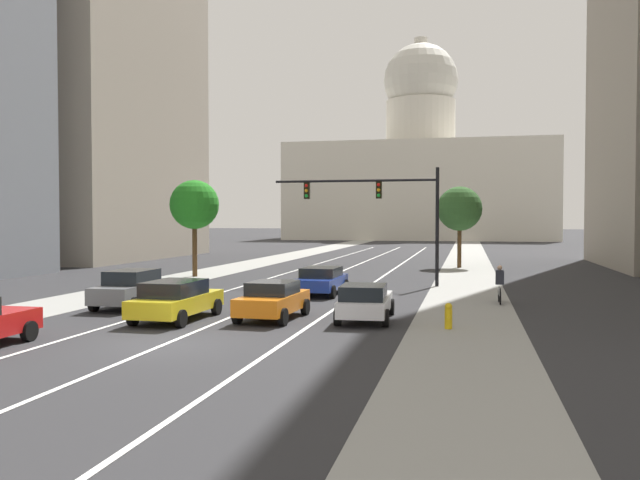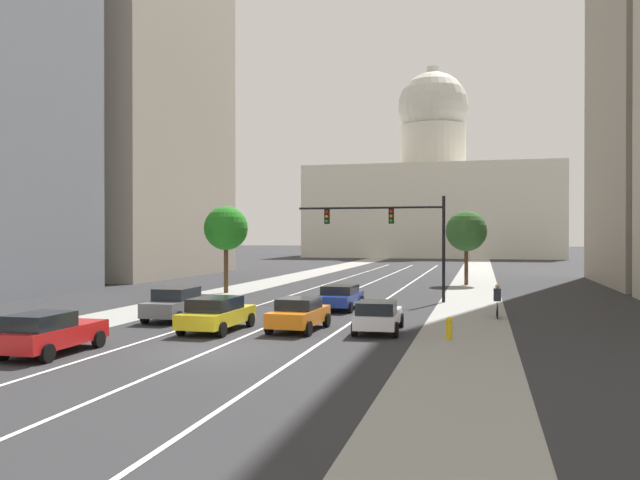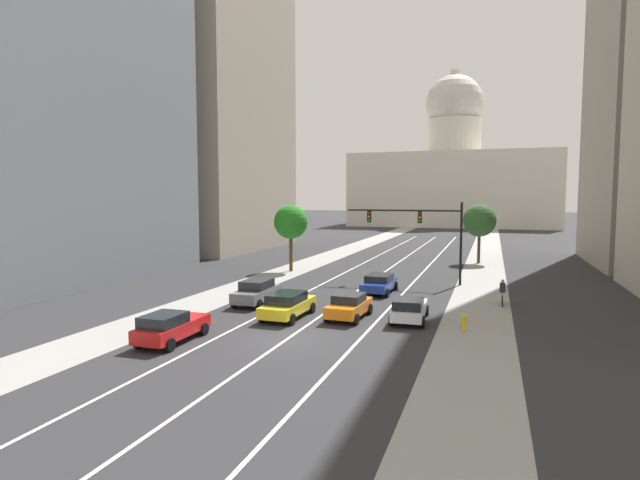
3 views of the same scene
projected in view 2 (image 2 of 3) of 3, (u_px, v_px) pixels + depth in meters
ground_plane at (380, 279)px, 62.12m from camera, size 400.00×400.00×0.00m
sidewalk_left at (277, 281)px, 59.46m from camera, size 3.91×130.00×0.01m
sidewalk_right at (474, 284)px, 55.09m from camera, size 3.91×130.00×0.01m
lane_stripe_left at (305, 291)px, 48.43m from camera, size 0.16×90.00×0.01m
lane_stripe_center at (349, 292)px, 47.58m from camera, size 0.16×90.00×0.01m
lane_stripe_right at (396, 293)px, 46.73m from camera, size 0.16×90.00×0.01m
office_tower_far_left at (115, 72)px, 68.47m from camera, size 18.59×24.29×43.31m
capitol_building at (433, 196)px, 127.44m from camera, size 48.27×22.49×37.77m
car_gray at (176, 303)px, 31.82m from camera, size 2.03×4.40×1.60m
car_orange at (299, 314)px, 28.25m from camera, size 2.11×4.17×1.45m
car_blue at (340, 296)px, 36.39m from camera, size 2.15×4.56×1.38m
car_white at (378, 315)px, 27.76m from camera, size 2.10×4.52×1.41m
car_yellow at (217, 313)px, 28.11m from camera, size 2.14×4.72×1.50m
car_red at (50, 332)px, 22.53m from camera, size 1.98×4.39×1.53m
traffic_signal_mast at (395, 227)px, 40.90m from camera, size 9.53×0.39×6.70m
fire_hydrant at (449, 328)px, 25.85m from camera, size 0.26×0.35×0.91m
cyclist at (497, 301)px, 32.65m from camera, size 0.36×1.70×1.72m
street_tree_mid_right at (466, 231)px, 54.28m from camera, size 3.46×3.46×6.34m
street_tree_mid_left at (226, 229)px, 46.86m from camera, size 3.23×3.23×6.36m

